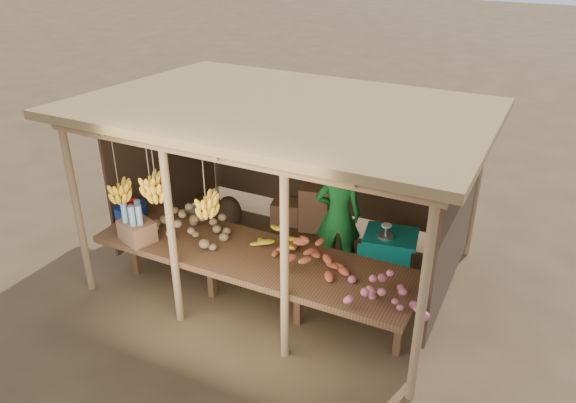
% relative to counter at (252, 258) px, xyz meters
% --- Properties ---
extents(ground, '(60.00, 60.00, 0.00)m').
position_rel_counter_xyz_m(ground, '(-0.00, 0.95, -0.74)').
color(ground, brown).
rests_on(ground, ground).
extents(stall_structure, '(4.70, 3.50, 2.43)m').
position_rel_counter_xyz_m(stall_structure, '(-0.09, 0.97, 1.18)').
color(stall_structure, '#A47D54').
rests_on(stall_structure, ground).
extents(counter, '(3.90, 1.05, 0.80)m').
position_rel_counter_xyz_m(counter, '(0.00, 0.00, 0.00)').
color(counter, brown).
rests_on(counter, ground).
extents(potato_heap, '(1.14, 0.84, 0.37)m').
position_rel_counter_xyz_m(potato_heap, '(-0.95, 0.11, 0.25)').
color(potato_heap, olive).
rests_on(potato_heap, counter).
extents(sweet_potato_heap, '(0.97, 0.72, 0.35)m').
position_rel_counter_xyz_m(sweet_potato_heap, '(0.68, 0.02, 0.24)').
color(sweet_potato_heap, '#C35432').
rests_on(sweet_potato_heap, counter).
extents(onion_heap, '(1.01, 0.76, 0.36)m').
position_rel_counter_xyz_m(onion_heap, '(1.67, -0.23, 0.24)').
color(onion_heap, '#BE5C68').
rests_on(onion_heap, counter).
extents(banana_pile, '(0.60, 0.45, 0.34)m').
position_rel_counter_xyz_m(banana_pile, '(0.21, 0.26, 0.23)').
color(banana_pile, gold).
rests_on(banana_pile, counter).
extents(tomato_basin, '(0.42, 0.42, 0.22)m').
position_rel_counter_xyz_m(tomato_basin, '(-1.90, 0.13, 0.15)').
color(tomato_basin, navy).
rests_on(tomato_basin, counter).
extents(bottle_box, '(0.48, 0.43, 0.51)m').
position_rel_counter_xyz_m(bottle_box, '(-1.40, -0.34, 0.26)').
color(bottle_box, '#8E5E3F').
rests_on(bottle_box, counter).
extents(vendor, '(0.69, 0.57, 1.64)m').
position_rel_counter_xyz_m(vendor, '(0.57, 1.28, 0.08)').
color(vendor, '#1A792C').
rests_on(vendor, ground).
extents(tarp_crate, '(0.77, 0.69, 0.81)m').
position_rel_counter_xyz_m(tarp_crate, '(1.25, 1.44, -0.41)').
color(tarp_crate, brown).
rests_on(tarp_crate, ground).
extents(carton_stack, '(1.00, 0.46, 0.70)m').
position_rel_counter_xyz_m(carton_stack, '(-0.29, 2.13, -0.43)').
color(carton_stack, '#8E5E3F').
rests_on(carton_stack, ground).
extents(burlap_sacks, '(0.77, 0.40, 0.54)m').
position_rel_counter_xyz_m(burlap_sacks, '(-1.59, 1.72, -0.50)').
color(burlap_sacks, '#4A3522').
rests_on(burlap_sacks, ground).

